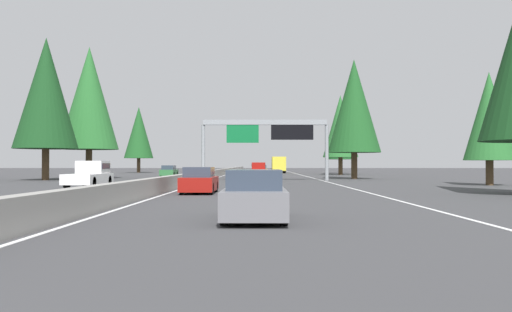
{
  "coord_description": "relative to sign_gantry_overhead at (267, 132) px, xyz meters",
  "views": [
    {
      "loc": [
        -3.19,
        -5.36,
        1.63
      ],
      "look_at": [
        55.06,
        -4.94,
        2.52
      ],
      "focal_mm": 37.5,
      "sensor_mm": 36.0,
      "label": 1
    }
  ],
  "objects": [
    {
      "name": "ground_plane",
      "position": [
        10.06,
        6.04,
        -4.82
      ],
      "size": [
        320.0,
        320.0,
        0.0
      ],
      "primitive_type": "plane",
      "color": "#38383A"
    },
    {
      "name": "median_barrier",
      "position": [
        30.06,
        6.34,
        -4.37
      ],
      "size": [
        180.0,
        0.56,
        0.9
      ],
      "primitive_type": "cube",
      "color": "gray",
      "rests_on": "ground"
    },
    {
      "name": "shoulder_stripe_right",
      "position": [
        20.06,
        -5.48,
        -4.81
      ],
      "size": [
        160.0,
        0.16,
        0.01
      ],
      "primitive_type": "cube",
      "color": "silver",
      "rests_on": "ground"
    },
    {
      "name": "shoulder_stripe_median",
      "position": [
        20.06,
        5.79,
        -4.81
      ],
      "size": [
        160.0,
        0.16,
        0.01
      ],
      "primitive_type": "cube",
      "color": "silver",
      "rests_on": "ground"
    },
    {
      "name": "sign_gantry_overhead",
      "position": [
        0.0,
        0.0,
        0.0
      ],
      "size": [
        0.5,
        12.68,
        6.05
      ],
      "color": "gray",
      "rests_on": "ground"
    },
    {
      "name": "sedan_mid_center",
      "position": [
        -37.58,
        0.84,
        -4.13
      ],
      "size": [
        4.4,
        1.8,
        1.47
      ],
      "color": "slate",
      "rests_on": "ground"
    },
    {
      "name": "sedan_far_right",
      "position": [
        -23.24,
        4.07,
        -4.13
      ],
      "size": [
        4.4,
        1.8,
        1.47
      ],
      "color": "maroon",
      "rests_on": "ground"
    },
    {
      "name": "pickup_distant_a",
      "position": [
        20.27,
        0.87,
        -3.9
      ],
      "size": [
        5.6,
        2.0,
        1.86
      ],
      "color": "maroon",
      "rests_on": "ground"
    },
    {
      "name": "sedan_near_right",
      "position": [
        30.25,
        0.43,
        -4.13
      ],
      "size": [
        4.4,
        1.8,
        1.47
      ],
      "color": "#AD931E",
      "rests_on": "ground"
    },
    {
      "name": "box_truck_near_center",
      "position": [
        44.57,
        -2.72,
        -3.21
      ],
      "size": [
        8.5,
        2.4,
        2.95
      ],
      "color": "gold",
      "rests_on": "ground"
    },
    {
      "name": "minivan_mid_left",
      "position": [
        64.93,
        -2.93,
        -3.87
      ],
      "size": [
        5.0,
        1.95,
        1.69
      ],
      "color": "silver",
      "rests_on": "ground"
    },
    {
      "name": "oncoming_near",
      "position": [
        16.74,
        12.6,
        -4.13
      ],
      "size": [
        4.4,
        1.8,
        1.47
      ],
      "rotation": [
        0.0,
        0.0,
        3.14
      ],
      "color": "#2D6B38",
      "rests_on": "ground"
    },
    {
      "name": "oncoming_far",
      "position": [
        -15.41,
        12.7,
        -3.9
      ],
      "size": [
        5.6,
        2.0,
        1.86
      ],
      "rotation": [
        0.0,
        0.0,
        3.14
      ],
      "color": "white",
      "rests_on": "ground"
    },
    {
      "name": "conifer_right_near",
      "position": [
        -11.87,
        -17.03,
        0.51
      ],
      "size": [
        3.86,
        3.86,
        8.78
      ],
      "color": "#4C3823",
      "rests_on": "ground"
    },
    {
      "name": "conifer_right_mid",
      "position": [
        5.95,
        -9.76,
        3.25
      ],
      "size": [
        5.84,
        5.84,
        13.27
      ],
      "color": "#4C3823",
      "rests_on": "ground"
    },
    {
      "name": "conifer_right_far",
      "position": [
        28.31,
        -11.62,
        2.59
      ],
      "size": [
        5.36,
        5.36,
        12.18
      ],
      "color": "#4C3823",
      "rests_on": "ground"
    },
    {
      "name": "conifer_right_distant",
      "position": [
        40.17,
        -13.46,
        2.0
      ],
      "size": [
        4.94,
        4.94,
        11.22
      ],
      "color": "#4C3823",
      "rests_on": "ground"
    },
    {
      "name": "conifer_left_near",
      "position": [
        0.9,
        22.46,
        4.03
      ],
      "size": [
        6.4,
        6.4,
        14.55
      ],
      "color": "#4C3823",
      "rests_on": "ground"
    },
    {
      "name": "conifer_left_mid",
      "position": [
        7.73,
        20.23,
        4.36
      ],
      "size": [
        6.64,
        6.64,
        15.09
      ],
      "color": "#4C3823",
      "rests_on": "ground"
    },
    {
      "name": "conifer_left_far",
      "position": [
        49.33,
        24.01,
        2.88
      ],
      "size": [
        5.57,
        5.57,
        12.66
      ],
      "color": "#4C3823",
      "rests_on": "ground"
    }
  ]
}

